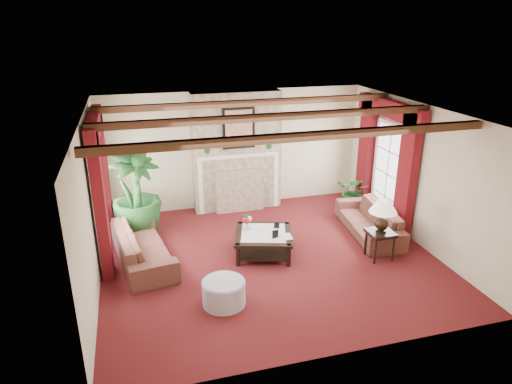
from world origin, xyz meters
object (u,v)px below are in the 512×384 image
object	(u,v)px
sofa_right	(370,216)
potted_palm	(137,211)
ottoman	(224,293)
sofa_left	(142,241)
coffee_table	(263,243)
side_table	(379,245)

from	to	relation	value
sofa_right	potted_palm	bearing A→B (deg)	-98.64
ottoman	sofa_left	bearing A→B (deg)	123.87
sofa_left	potted_palm	xyz separation A→B (m)	(-0.04, 1.19, 0.09)
coffee_table	side_table	xyz separation A→B (m)	(2.02, -0.73, 0.06)
sofa_right	potted_palm	size ratio (longest dim) A/B	1.00
sofa_left	ottoman	distance (m)	2.06
sofa_right	side_table	xyz separation A→B (m)	(-0.32, -0.98, -0.12)
sofa_left	potted_palm	bearing A→B (deg)	-7.28
side_table	ottoman	xyz separation A→B (m)	(-3.07, -0.67, -0.07)
potted_palm	ottoman	bearing A→B (deg)	-67.79
sofa_right	coffee_table	world-z (taller)	sofa_right
sofa_left	potted_palm	world-z (taller)	potted_palm
coffee_table	ottoman	bearing A→B (deg)	-110.33
side_table	ottoman	world-z (taller)	side_table
coffee_table	potted_palm	bearing A→B (deg)	162.88
ottoman	potted_palm	bearing A→B (deg)	112.21
coffee_table	side_table	size ratio (longest dim) A/B	1.94
coffee_table	side_table	world-z (taller)	side_table
potted_palm	side_table	size ratio (longest dim) A/B	3.84
potted_palm	coffee_table	xyz separation A→B (m)	(2.23, -1.49, -0.29)
sofa_right	side_table	bearing A→B (deg)	-11.76
side_table	coffee_table	bearing A→B (deg)	160.22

